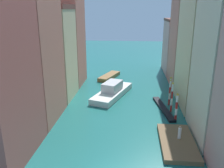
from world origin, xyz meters
TOP-DOWN VIEW (x-y plane):
  - ground_plane at (0.00, 24.50)m, footprint 154.00×154.00m
  - building_left_1 at (-12.53, 12.38)m, footprint 7.17×8.83m
  - building_left_2 at (-12.53, 21.14)m, footprint 7.17×7.91m
  - building_left_3 at (-12.53, 29.34)m, footprint 7.17×7.99m
  - building_right_2 at (12.53, 19.93)m, footprint 7.17×11.23m
  - building_right_3 at (12.53, 30.74)m, footprint 7.17×9.70m
  - building_right_4 at (12.53, 41.44)m, footprint 7.17×10.97m
  - waterfront_dock at (6.76, 6.98)m, footprint 3.92×8.00m
  - person_on_dock at (7.02, 7.41)m, footprint 0.36×0.36m
  - mooring_pole_0 at (7.49, 12.97)m, footprint 0.35×0.35m
  - mooring_pole_1 at (7.31, 16.11)m, footprint 0.30×0.30m
  - mooring_pole_2 at (7.38, 18.86)m, footprint 0.28×0.28m
  - mooring_pole_3 at (7.74, 20.91)m, footprint 0.34×0.34m
  - vaporetto_white at (-2.22, 22.40)m, footprint 6.92×11.97m
  - gondola_black at (6.27, 16.97)m, footprint 2.60×9.35m
  - motorboat_0 at (-4.00, 34.00)m, footprint 4.55×7.92m

SIDE VIEW (x-z plane):
  - ground_plane at x=0.00m, z-range 0.00..0.00m
  - gondola_black at x=6.27m, z-range 0.00..0.38m
  - waterfront_dock at x=6.76m, z-range 0.00..0.51m
  - motorboat_0 at x=-4.00m, z-range 0.00..0.78m
  - vaporetto_white at x=-2.22m, z-range -0.41..2.18m
  - person_on_dock at x=7.02m, z-range 0.46..2.06m
  - mooring_pole_0 at x=7.49m, z-range 0.05..4.20m
  - mooring_pole_3 at x=7.74m, z-range 0.05..4.28m
  - mooring_pole_2 at x=7.38m, z-range 0.04..4.41m
  - mooring_pole_1 at x=7.31m, z-range 0.05..4.77m
  - building_right_4 at x=12.53m, z-range 0.01..12.91m
  - building_left_2 at x=-12.53m, z-range 0.01..15.77m
  - building_right_3 at x=12.53m, z-range 0.02..20.41m
  - building_right_2 at x=12.53m, z-range 0.01..21.03m
  - building_left_1 at x=-12.53m, z-range 0.01..21.63m
  - building_left_3 at x=-12.53m, z-range 0.01..22.06m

